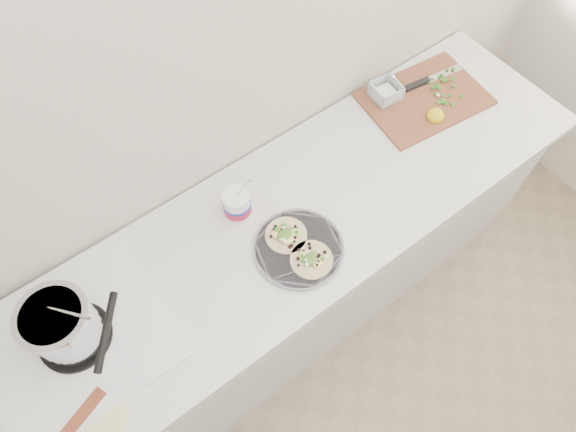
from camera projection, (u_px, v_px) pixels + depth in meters
counter at (287, 270)px, 2.21m from camera, size 2.44×0.66×0.90m
stove at (68, 330)px, 1.53m from camera, size 0.56×0.52×0.27m
taco_plate at (299, 247)px, 1.75m from camera, size 0.31×0.31×0.04m
tub at (238, 203)px, 1.78m from camera, size 0.10×0.10×0.22m
cutboard at (421, 95)px, 2.10m from camera, size 0.53×0.40×0.08m
bacon_plate at (83, 415)px, 1.48m from camera, size 0.26×0.26×0.02m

